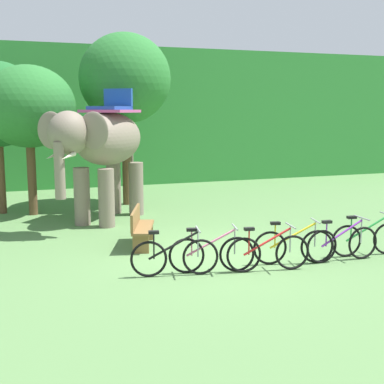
{
  "coord_description": "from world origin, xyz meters",
  "views": [
    {
      "loc": [
        -4.14,
        -10.08,
        3.17
      ],
      "look_at": [
        -0.21,
        1.0,
        1.3
      ],
      "focal_mm": 48.5,
      "sensor_mm": 36.0,
      "label": 1
    }
  ],
  "objects_px": {
    "wooden_bench": "(140,226)",
    "bike_purple": "(342,243)",
    "bike_red": "(268,252)",
    "bike_black": "(175,256)",
    "tree_left": "(28,107)",
    "bike_pink": "(212,253)",
    "elephant": "(103,145)",
    "bike_yellow": "(293,246)",
    "bike_green": "(367,238)",
    "tree_center": "(125,79)"
  },
  "relations": [
    {
      "from": "bike_pink",
      "to": "bike_red",
      "type": "distance_m",
      "value": 1.12
    },
    {
      "from": "bike_green",
      "to": "wooden_bench",
      "type": "bearing_deg",
      "value": 151.67
    },
    {
      "from": "tree_left",
      "to": "bike_black",
      "type": "relative_size",
      "value": 2.66
    },
    {
      "from": "tree_center",
      "to": "bike_green",
      "type": "relative_size",
      "value": 3.32
    },
    {
      "from": "wooden_bench",
      "to": "bike_purple",
      "type": "bearing_deg",
      "value": -34.96
    },
    {
      "from": "tree_left",
      "to": "bike_purple",
      "type": "bearing_deg",
      "value": -51.15
    },
    {
      "from": "bike_pink",
      "to": "bike_purple",
      "type": "xyz_separation_m",
      "value": [
        2.89,
        -0.2,
        0.0
      ]
    },
    {
      "from": "elephant",
      "to": "wooden_bench",
      "type": "bearing_deg",
      "value": -84.17
    },
    {
      "from": "tree_left",
      "to": "bike_black",
      "type": "xyz_separation_m",
      "value": [
        2.27,
        -7.09,
        -2.86
      ]
    },
    {
      "from": "bike_yellow",
      "to": "bike_pink",
      "type": "bearing_deg",
      "value": 179.05
    },
    {
      "from": "bike_yellow",
      "to": "wooden_bench",
      "type": "distance_m",
      "value": 3.6
    },
    {
      "from": "tree_center",
      "to": "wooden_bench",
      "type": "distance_m",
      "value": 6.68
    },
    {
      "from": "tree_center",
      "to": "wooden_bench",
      "type": "xyz_separation_m",
      "value": [
        -0.91,
        -5.51,
        -3.68
      ]
    },
    {
      "from": "bike_pink",
      "to": "tree_center",
      "type": "bearing_deg",
      "value": 89.48
    },
    {
      "from": "bike_yellow",
      "to": "bike_green",
      "type": "xyz_separation_m",
      "value": [
        1.85,
        0.02,
        0.0
      ]
    },
    {
      "from": "elephant",
      "to": "bike_yellow",
      "type": "height_order",
      "value": "elephant"
    },
    {
      "from": "bike_yellow",
      "to": "bike_purple",
      "type": "xyz_separation_m",
      "value": [
        1.08,
        -0.17,
        0.0
      ]
    },
    {
      "from": "tree_center",
      "to": "bike_pink",
      "type": "bearing_deg",
      "value": -90.52
    },
    {
      "from": "bike_green",
      "to": "bike_purple",
      "type": "bearing_deg",
      "value": -166.7
    },
    {
      "from": "tree_center",
      "to": "bike_yellow",
      "type": "distance_m",
      "value": 8.96
    },
    {
      "from": "bike_yellow",
      "to": "bike_purple",
      "type": "distance_m",
      "value": 1.09
    },
    {
      "from": "bike_red",
      "to": "bike_black",
      "type": "bearing_deg",
      "value": 169.68
    },
    {
      "from": "bike_black",
      "to": "bike_purple",
      "type": "xyz_separation_m",
      "value": [
        3.64,
        -0.24,
        0.0
      ]
    },
    {
      "from": "elephant",
      "to": "bike_purple",
      "type": "relative_size",
      "value": 2.24
    },
    {
      "from": "tree_left",
      "to": "tree_center",
      "type": "relative_size",
      "value": 0.79
    },
    {
      "from": "tree_left",
      "to": "wooden_bench",
      "type": "distance_m",
      "value": 5.9
    },
    {
      "from": "tree_center",
      "to": "bike_green",
      "type": "distance_m",
      "value": 9.48
    },
    {
      "from": "elephant",
      "to": "bike_green",
      "type": "height_order",
      "value": "elephant"
    },
    {
      "from": "wooden_bench",
      "to": "tree_left",
      "type": "bearing_deg",
      "value": 114.78
    },
    {
      "from": "tree_left",
      "to": "bike_purple",
      "type": "height_order",
      "value": "tree_left"
    },
    {
      "from": "bike_purple",
      "to": "elephant",
      "type": "bearing_deg",
      "value": 125.81
    },
    {
      "from": "bike_yellow",
      "to": "bike_green",
      "type": "distance_m",
      "value": 1.85
    },
    {
      "from": "elephant",
      "to": "bike_black",
      "type": "distance_m",
      "value": 5.66
    },
    {
      "from": "bike_red",
      "to": "bike_yellow",
      "type": "height_order",
      "value": "same"
    },
    {
      "from": "bike_purple",
      "to": "bike_red",
      "type": "bearing_deg",
      "value": -177.03
    },
    {
      "from": "tree_center",
      "to": "bike_yellow",
      "type": "bearing_deg",
      "value": -77.67
    },
    {
      "from": "bike_pink",
      "to": "bike_yellow",
      "type": "xyz_separation_m",
      "value": [
        1.81,
        -0.03,
        0.0
      ]
    },
    {
      "from": "bike_black",
      "to": "wooden_bench",
      "type": "xyz_separation_m",
      "value": [
        -0.09,
        2.36,
        0.09
      ]
    },
    {
      "from": "elephant",
      "to": "tree_left",
      "type": "bearing_deg",
      "value": 137.01
    },
    {
      "from": "elephant",
      "to": "bike_green",
      "type": "distance_m",
      "value": 7.45
    },
    {
      "from": "elephant",
      "to": "bike_purple",
      "type": "xyz_separation_m",
      "value": [
        4.03,
        -5.58,
        -1.82
      ]
    },
    {
      "from": "bike_black",
      "to": "bike_purple",
      "type": "relative_size",
      "value": 0.99
    },
    {
      "from": "tree_left",
      "to": "elephant",
      "type": "relative_size",
      "value": 1.17
    },
    {
      "from": "bike_purple",
      "to": "bike_green",
      "type": "height_order",
      "value": "same"
    },
    {
      "from": "bike_black",
      "to": "wooden_bench",
      "type": "bearing_deg",
      "value": 92.11
    },
    {
      "from": "tree_left",
      "to": "bike_red",
      "type": "relative_size",
      "value": 2.64
    },
    {
      "from": "elephant",
      "to": "bike_pink",
      "type": "xyz_separation_m",
      "value": [
        1.14,
        -5.39,
        -1.82
      ]
    },
    {
      "from": "elephant",
      "to": "bike_pink",
      "type": "distance_m",
      "value": 5.8
    },
    {
      "from": "tree_center",
      "to": "bike_yellow",
      "type": "relative_size",
      "value": 3.37
    },
    {
      "from": "tree_left",
      "to": "bike_black",
      "type": "bearing_deg",
      "value": -72.25
    }
  ]
}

